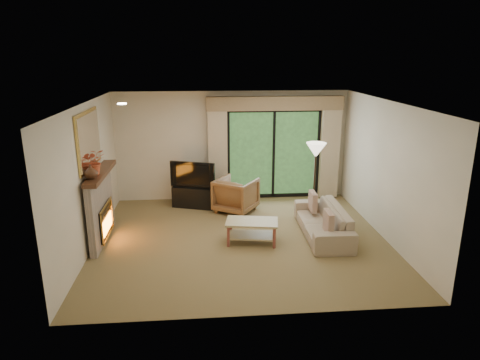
{
  "coord_description": "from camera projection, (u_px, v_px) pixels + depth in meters",
  "views": [
    {
      "loc": [
        -0.68,
        -7.52,
        3.42
      ],
      "look_at": [
        0.0,
        0.3,
        1.1
      ],
      "focal_mm": 32.0,
      "sensor_mm": 36.0,
      "label": 1
    }
  ],
  "objects": [
    {
      "name": "branches",
      "position": [
        94.0,
        162.0,
        7.5
      ],
      "size": [
        0.49,
        0.45,
        0.46
      ],
      "primitive_type": "imported",
      "rotation": [
        0.0,
        0.0,
        0.24
      ],
      "color": "#C5502F",
      "rests_on": "fireplace"
    },
    {
      "name": "mirror",
      "position": [
        89.0,
        140.0,
        7.62
      ],
      "size": [
        0.07,
        1.45,
        1.02
      ],
      "primitive_type": null,
      "color": "#D6B152",
      "rests_on": "wall_left"
    },
    {
      "name": "floor_lamp",
      "position": [
        314.0,
        179.0,
        9.29
      ],
      "size": [
        0.54,
        0.54,
        1.61
      ],
      "primitive_type": null,
      "rotation": [
        0.0,
        0.0,
        -0.29
      ],
      "color": "white",
      "rests_on": "floor"
    },
    {
      "name": "tv",
      "position": [
        194.0,
        174.0,
        9.77
      ],
      "size": [
        1.04,
        0.46,
        0.61
      ],
      "primitive_type": "imported",
      "rotation": [
        0.0,
        0.0,
        -0.32
      ],
      "color": "black",
      "rests_on": "media_console"
    },
    {
      "name": "sliding_door",
      "position": [
        273.0,
        154.0,
        10.32
      ],
      "size": [
        2.26,
        0.1,
        2.16
      ],
      "primitive_type": null,
      "color": "black",
      "rests_on": "floor"
    },
    {
      "name": "pillow_near",
      "position": [
        328.0,
        222.0,
        7.74
      ],
      "size": [
        0.11,
        0.4,
        0.4
      ],
      "primitive_type": "cube",
      "rotation": [
        0.0,
        0.0,
        -0.02
      ],
      "color": "brown",
      "rests_on": "sofa"
    },
    {
      "name": "floor",
      "position": [
        241.0,
        239.0,
        8.21
      ],
      "size": [
        5.5,
        5.5,
        0.0
      ],
      "primitive_type": "plane",
      "color": "olive",
      "rests_on": "ground"
    },
    {
      "name": "wall_right",
      "position": [
        386.0,
        171.0,
        8.07
      ],
      "size": [
        0.0,
        5.0,
        5.0
      ],
      "primitive_type": "plane",
      "rotation": [
        1.57,
        0.0,
        -1.57
      ],
      "color": "beige",
      "rests_on": "ground"
    },
    {
      "name": "media_console",
      "position": [
        195.0,
        196.0,
        9.93
      ],
      "size": [
        1.05,
        0.72,
        0.48
      ],
      "primitive_type": "cube",
      "rotation": [
        0.0,
        0.0,
        -0.32
      ],
      "color": "black",
      "rests_on": "floor"
    },
    {
      "name": "coffee_table",
      "position": [
        252.0,
        232.0,
        8.02
      ],
      "size": [
        1.03,
        0.68,
        0.43
      ],
      "primitive_type": null,
      "rotation": [
        0.0,
        0.0,
        -0.17
      ],
      "color": "tan",
      "rests_on": "floor"
    },
    {
      "name": "curtain_right",
      "position": [
        330.0,
        150.0,
        10.3
      ],
      "size": [
        0.45,
        0.18,
        2.35
      ],
      "primitive_type": "cube",
      "color": "tan",
      "rests_on": "floor"
    },
    {
      "name": "wall_left",
      "position": [
        88.0,
        178.0,
        7.61
      ],
      "size": [
        0.0,
        5.0,
        5.0
      ],
      "primitive_type": "plane",
      "rotation": [
        1.57,
        0.0,
        1.57
      ],
      "color": "beige",
      "rests_on": "ground"
    },
    {
      "name": "cornice",
      "position": [
        275.0,
        103.0,
        9.89
      ],
      "size": [
        3.2,
        0.24,
        0.32
      ],
      "primitive_type": "cube",
      "color": "#957653",
      "rests_on": "wall_back"
    },
    {
      "name": "wall_front",
      "position": [
        259.0,
        227.0,
        5.45
      ],
      "size": [
        5.0,
        0.0,
        5.0
      ],
      "primitive_type": "plane",
      "rotation": [
        -1.57,
        0.0,
        0.0
      ],
      "color": "beige",
      "rests_on": "ground"
    },
    {
      "name": "sofa",
      "position": [
        323.0,
        221.0,
        8.34
      ],
      "size": [
        0.81,
        1.98,
        0.57
      ],
      "primitive_type": "imported",
      "rotation": [
        0.0,
        0.0,
        -1.59
      ],
      "color": "gray",
      "rests_on": "floor"
    },
    {
      "name": "pillow_far",
      "position": [
        313.0,
        201.0,
        8.82
      ],
      "size": [
        0.11,
        0.4,
        0.4
      ],
      "primitive_type": "cube",
      "rotation": [
        0.0,
        0.0,
        -0.02
      ],
      "color": "brown",
      "rests_on": "sofa"
    },
    {
      "name": "wall_back",
      "position": [
        232.0,
        146.0,
        10.23
      ],
      "size": [
        5.0,
        0.0,
        5.0
      ],
      "primitive_type": "plane",
      "rotation": [
        1.57,
        0.0,
        0.0
      ],
      "color": "beige",
      "rests_on": "ground"
    },
    {
      "name": "curtain_left",
      "position": [
        218.0,
        152.0,
        10.07
      ],
      "size": [
        0.45,
        0.18,
        2.35
      ],
      "primitive_type": "cube",
      "color": "tan",
      "rests_on": "floor"
    },
    {
      "name": "armchair",
      "position": [
        236.0,
        195.0,
        9.58
      ],
      "size": [
        1.14,
        1.15,
        0.76
      ],
      "primitive_type": "imported",
      "rotation": [
        0.0,
        0.0,
        2.57
      ],
      "color": "brown",
      "rests_on": "floor"
    },
    {
      "name": "vase",
      "position": [
        91.0,
        172.0,
        7.27
      ],
      "size": [
        0.29,
        0.29,
        0.25
      ],
      "primitive_type": "imported",
      "rotation": [
        0.0,
        0.0,
        -0.23
      ],
      "color": "#452818",
      "rests_on": "fireplace"
    },
    {
      "name": "ceiling",
      "position": [
        241.0,
        103.0,
        7.47
      ],
      "size": [
        5.5,
        5.5,
        0.0
      ],
      "primitive_type": "plane",
      "rotation": [
        3.14,
        0.0,
        0.0
      ],
      "color": "white",
      "rests_on": "ground"
    },
    {
      "name": "fireplace",
      "position": [
        100.0,
        206.0,
        7.99
      ],
      "size": [
        0.24,
        1.7,
        1.37
      ],
      "primitive_type": null,
      "color": "gray",
      "rests_on": "floor"
    }
  ]
}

